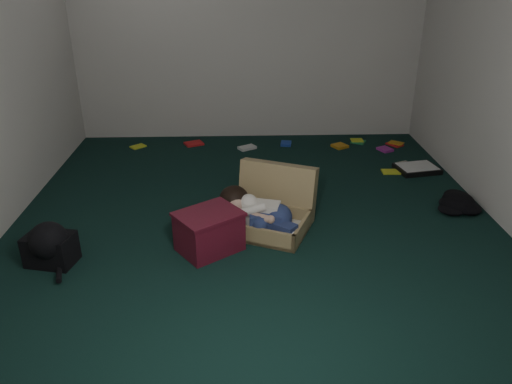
{
  "coord_description": "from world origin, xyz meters",
  "views": [
    {
      "loc": [
        -0.13,
        -3.63,
        1.97
      ],
      "look_at": [
        0.0,
        -0.15,
        0.35
      ],
      "focal_mm": 35.0,
      "sensor_mm": 36.0,
      "label": 1
    }
  ],
  "objects": [
    {
      "name": "floor",
      "position": [
        0.0,
        0.0,
        0.0
      ],
      "size": [
        4.5,
        4.5,
        0.0
      ],
      "primitive_type": "plane",
      "color": "black",
      "rests_on": "ground"
    },
    {
      "name": "wall_back",
      "position": [
        0.0,
        2.25,
        1.3
      ],
      "size": [
        4.5,
        0.0,
        4.5
      ],
      "primitive_type": "plane",
      "rotation": [
        1.57,
        0.0,
        0.0
      ],
      "color": "silver",
      "rests_on": "ground"
    },
    {
      "name": "wall_front",
      "position": [
        0.0,
        -2.25,
        1.3
      ],
      "size": [
        4.5,
        0.0,
        4.5
      ],
      "primitive_type": "plane",
      "rotation": [
        -1.57,
        0.0,
        0.0
      ],
      "color": "silver",
      "rests_on": "ground"
    },
    {
      "name": "suitcase",
      "position": [
        0.12,
        -0.03,
        0.14
      ],
      "size": [
        0.84,
        0.84,
        0.48
      ],
      "rotation": [
        0.0,
        0.0,
        -0.41
      ],
      "color": "tan",
      "rests_on": "floor"
    },
    {
      "name": "person",
      "position": [
        0.01,
        -0.16,
        0.18
      ],
      "size": [
        0.62,
        0.53,
        0.29
      ],
      "rotation": [
        0.0,
        0.0,
        -0.41
      ],
      "color": "white",
      "rests_on": "suitcase"
    },
    {
      "name": "maroon_bin",
      "position": [
        -0.36,
        -0.41,
        0.16
      ],
      "size": [
        0.57,
        0.55,
        0.31
      ],
      "rotation": [
        0.0,
        0.0,
        0.63
      ],
      "color": "#571120",
      "rests_on": "floor"
    },
    {
      "name": "backpack",
      "position": [
        -1.47,
        -0.55,
        0.12
      ],
      "size": [
        0.47,
        0.41,
        0.25
      ],
      "primitive_type": null,
      "rotation": [
        0.0,
        0.0,
        -0.23
      ],
      "color": "black",
      "rests_on": "floor"
    },
    {
      "name": "clothing_pile",
      "position": [
        1.7,
        0.21,
        0.06
      ],
      "size": [
        0.49,
        0.45,
        0.13
      ],
      "primitive_type": null,
      "rotation": [
        0.0,
        0.0,
        -0.37
      ],
      "color": "black",
      "rests_on": "floor"
    },
    {
      "name": "paper_tray",
      "position": [
        1.7,
        1.05,
        0.03
      ],
      "size": [
        0.46,
        0.38,
        0.06
      ],
      "rotation": [
        0.0,
        0.0,
        0.19
      ],
      "color": "black",
      "rests_on": "floor"
    },
    {
      "name": "book_scatter",
      "position": [
        0.71,
        1.7,
        0.01
      ],
      "size": [
        3.2,
        1.15,
        0.02
      ],
      "color": "yellow",
      "rests_on": "floor"
    }
  ]
}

